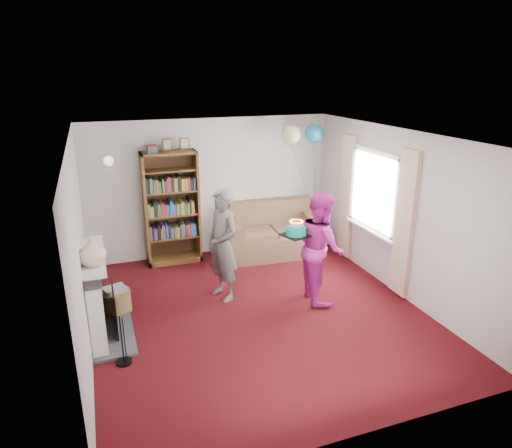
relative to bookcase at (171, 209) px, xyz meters
name	(u,v)px	position (x,y,z in m)	size (l,w,h in m)	color
ground	(258,312)	(0.79, -2.30, -0.97)	(5.00, 5.00, 0.00)	#350808
wall_back	(211,187)	(0.79, 0.21, 0.28)	(4.50, 0.02, 2.50)	silver
wall_left	(79,252)	(-1.47, -2.30, 0.28)	(0.02, 5.00, 2.50)	silver
wall_right	(399,213)	(3.05, -2.30, 0.28)	(0.02, 5.00, 2.50)	silver
ceiling	(258,136)	(0.79, -2.30, 1.53)	(4.50, 5.00, 0.01)	white
fireplace	(101,298)	(-1.30, -2.11, -0.46)	(0.55, 1.80, 1.12)	#3F3F42
window_bay	(373,206)	(2.99, -1.70, 0.23)	(0.14, 2.02, 2.20)	white
wall_sconce	(108,161)	(-0.96, 0.06, 0.91)	(0.16, 0.23, 0.16)	gold
bookcase	(171,209)	(0.00, 0.00, 0.00)	(0.94, 0.42, 2.20)	#472B14
sofa	(271,234)	(1.80, -0.23, -0.62)	(1.80, 0.96, 0.96)	brown
wicker_basket	(116,301)	(-1.11, -1.58, -0.80)	(0.43, 0.43, 0.38)	olive
person_striped	(223,245)	(0.46, -1.68, -0.13)	(0.62, 0.41, 1.70)	black
person_magenta	(320,247)	(1.81, -2.18, -0.15)	(0.81, 0.63, 1.66)	#BF2693
birthday_cake	(296,231)	(1.40, -2.19, 0.15)	(0.35, 0.35, 0.22)	black
balloons	(303,134)	(2.34, -0.36, 1.25)	(0.77, 0.33, 1.70)	#3F3F3F
mantel_vase	(91,251)	(-1.33, -2.45, 0.32)	(0.32, 0.32, 0.34)	beige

